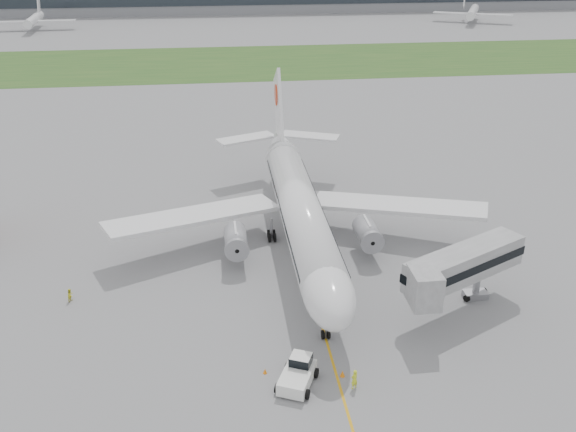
{
  "coord_description": "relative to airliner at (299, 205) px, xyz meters",
  "views": [
    {
      "loc": [
        -10.05,
        -66.63,
        37.82
      ],
      "look_at": [
        -1.69,
        2.0,
        5.61
      ],
      "focal_mm": 40.0,
      "sensor_mm": 36.0,
      "label": 1
    }
  ],
  "objects": [
    {
      "name": "control_tower",
      "position": [
        -90.0,
        227.13,
        -5.66
      ],
      "size": [
        12.0,
        12.0,
        56.0
      ],
      "primitive_type": null,
      "color": "gray",
      "rests_on": "ground"
    },
    {
      "name": "apron_markings",
      "position": [
        0.0,
        -9.87,
        -5.66
      ],
      "size": [
        70.0,
        70.0,
        0.04
      ],
      "primitive_type": null,
      "color": "orange",
      "rests_on": "ground"
    },
    {
      "name": "safety_cone_left",
      "position": [
        -6.45,
        -24.53,
        -5.4
      ],
      "size": [
        0.38,
        0.38,
        0.52
      ],
      "primitive_type": "cone",
      "color": "orange",
      "rests_on": "ground"
    },
    {
      "name": "grass_strip",
      "position": [
        0.0,
        115.13,
        -5.65
      ],
      "size": [
        600.0,
        50.0,
        0.02
      ],
      "primitive_type": "cube",
      "color": "#264F1D",
      "rests_on": "ground"
    },
    {
      "name": "airliner",
      "position": [
        0.0,
        0.0,
        0.0
      ],
      "size": [
        48.13,
        53.95,
        17.88
      ],
      "color": "silver",
      "rests_on": "ground"
    },
    {
      "name": "jet_bridge",
      "position": [
        14.21,
        -16.98,
        -0.23
      ],
      "size": [
        14.91,
        10.93,
        7.34
      ],
      "rotation": [
        0.0,
        0.0,
        0.48
      ],
      "color": "#A9A9AB",
      "rests_on": "ground"
    },
    {
      "name": "pushback_tug",
      "position": [
        -3.62,
        -26.13,
        -4.6
      ],
      "size": [
        4.38,
        5.13,
        2.3
      ],
      "rotation": [
        0.0,
        0.0,
        -0.42
      ],
      "color": "white",
      "rests_on": "ground"
    },
    {
      "name": "distant_aircraft_left",
      "position": [
        -73.41,
        182.27,
        -5.66
      ],
      "size": [
        30.58,
        27.34,
        11.17
      ],
      "primitive_type": null,
      "rotation": [
        0.0,
        0.0,
        0.06
      ],
      "color": "silver",
      "rests_on": "ground"
    },
    {
      "name": "ground_crew_near",
      "position": [
        1.2,
        -27.5,
        -4.69
      ],
      "size": [
        0.85,
        0.76,
        1.95
      ],
      "primitive_type": "imported",
      "rotation": [
        0.0,
        0.0,
        3.67
      ],
      "color": "#D2E325",
      "rests_on": "ground"
    },
    {
      "name": "ground_crew_far",
      "position": [
        -26.3,
        -9.8,
        -4.91
      ],
      "size": [
        0.82,
        0.9,
        1.5
      ],
      "primitive_type": "imported",
      "rotation": [
        0.0,
        0.0,
        1.14
      ],
      "color": "gold",
      "rests_on": "ground"
    },
    {
      "name": "ground",
      "position": [
        0.0,
        -4.87,
        -5.66
      ],
      "size": [
        600.0,
        600.0,
        0.0
      ],
      "primitive_type": "plane",
      "color": "gray",
      "rests_on": "ground"
    },
    {
      "name": "safety_cone_right",
      "position": [
        0.5,
        -25.8,
        -5.35
      ],
      "size": [
        0.45,
        0.45,
        0.62
      ],
      "primitive_type": "cone",
      "color": "orange",
      "rests_on": "ground"
    },
    {
      "name": "distant_aircraft_right",
      "position": [
        94.25,
        181.03,
        -5.66
      ],
      "size": [
        38.97,
        37.28,
        11.63
      ],
      "primitive_type": null,
      "rotation": [
        0.0,
        0.0,
        -0.44
      ],
      "color": "silver",
      "rests_on": "ground"
    }
  ]
}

